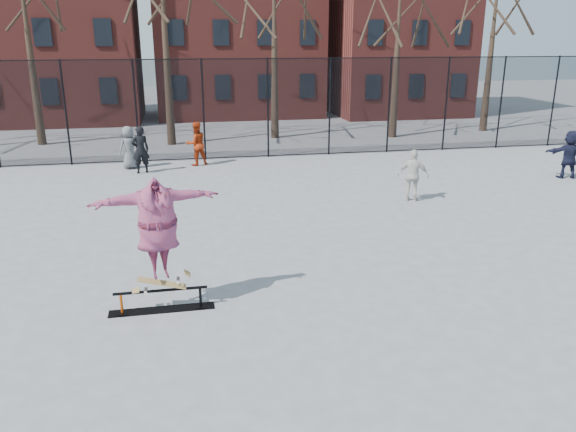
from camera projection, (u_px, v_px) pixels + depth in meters
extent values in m
plane|color=slate|center=(314.00, 292.00, 11.03)|extent=(100.00, 100.00, 0.00)
cube|color=black|center=(162.00, 310.00, 10.29)|extent=(1.90, 0.29, 0.01)
cylinder|color=#C84A0B|center=(121.00, 304.00, 10.10)|extent=(0.05, 0.05, 0.39)
cylinder|color=black|center=(200.00, 297.00, 10.36)|extent=(0.05, 0.05, 0.39)
cylinder|color=black|center=(161.00, 291.00, 10.17)|extent=(1.68, 0.05, 0.05)
imported|color=#46317B|center=(158.00, 236.00, 9.85)|extent=(2.34, 1.03, 1.84)
imported|color=slate|center=(129.00, 147.00, 21.12)|extent=(0.94, 0.84, 1.61)
imported|color=black|center=(141.00, 150.00, 20.41)|extent=(0.71, 0.55, 1.72)
imported|color=#A12B0E|center=(196.00, 144.00, 21.66)|extent=(0.98, 0.87, 1.68)
imported|color=beige|center=(413.00, 176.00, 16.91)|extent=(1.00, 0.76, 1.58)
imported|color=black|center=(570.00, 154.00, 19.67)|extent=(1.65, 0.87, 1.70)
cylinder|color=black|center=(66.00, 113.00, 21.35)|extent=(0.07, 0.07, 4.00)
cylinder|color=black|center=(136.00, 112.00, 21.83)|extent=(0.07, 0.07, 4.00)
cylinder|color=black|center=(203.00, 110.00, 22.31)|extent=(0.07, 0.07, 4.00)
cylinder|color=black|center=(268.00, 108.00, 22.79)|extent=(0.07, 0.07, 4.00)
cylinder|color=black|center=(330.00, 107.00, 23.26)|extent=(0.07, 0.07, 4.00)
cylinder|color=black|center=(389.00, 106.00, 23.74)|extent=(0.07, 0.07, 4.00)
cylinder|color=black|center=(446.00, 104.00, 24.22)|extent=(0.07, 0.07, 4.00)
cylinder|color=black|center=(501.00, 103.00, 24.70)|extent=(0.07, 0.07, 4.00)
cylinder|color=black|center=(554.00, 102.00, 25.18)|extent=(0.07, 0.07, 4.00)
cube|color=black|center=(239.00, 109.00, 22.57)|extent=(34.00, 0.01, 4.00)
cylinder|color=black|center=(237.00, 59.00, 21.97)|extent=(34.00, 0.04, 0.04)
cone|color=black|center=(40.00, 94.00, 25.39)|extent=(0.40, 0.40, 4.62)
cone|color=black|center=(163.00, 94.00, 25.19)|extent=(0.40, 0.40, 4.62)
cone|color=black|center=(278.00, 90.00, 27.42)|extent=(0.40, 0.40, 4.62)
cone|color=black|center=(395.00, 90.00, 27.21)|extent=(0.40, 0.40, 4.62)
cone|color=black|center=(484.00, 86.00, 29.44)|extent=(0.40, 0.40, 4.62)
cube|color=maroon|center=(53.00, 14.00, 31.84)|extent=(9.00, 7.00, 12.00)
cube|color=maroon|center=(237.00, 7.00, 33.62)|extent=(10.00, 7.00, 13.00)
cube|color=maroon|center=(394.00, 25.00, 35.76)|extent=(8.00, 7.00, 11.00)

